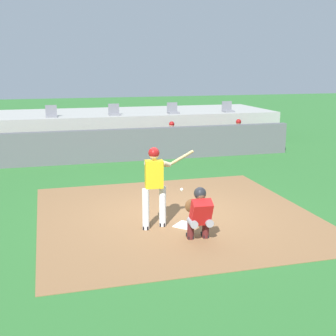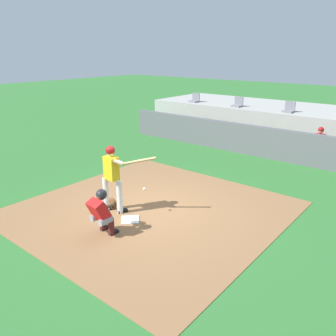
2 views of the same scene
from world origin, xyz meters
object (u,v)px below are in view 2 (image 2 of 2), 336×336
at_px(stadium_seat_0, 195,100).
at_px(stadium_seat_2, 289,109).
at_px(dugout_player_0, 318,144).
at_px(home_plate, 130,220).
at_px(batter_at_plate, 113,175).
at_px(stadium_seat_1, 238,104).
at_px(catcher_crouched, 103,210).

xyz_separation_m(stadium_seat_0, stadium_seat_2, (5.20, 0.00, 0.00)).
xyz_separation_m(dugout_player_0, stadium_seat_0, (-7.21, 2.03, 0.86)).
bearing_deg(home_plate, batter_at_plate, 172.15).
relative_size(stadium_seat_0, stadium_seat_1, 1.00).
bearing_deg(stadium_seat_1, batter_at_plate, -79.18).
height_order(stadium_seat_1, stadium_seat_2, same).
bearing_deg(stadium_seat_2, catcher_crouched, -89.96).
relative_size(home_plate, stadium_seat_1, 0.92).
bearing_deg(stadium_seat_0, dugout_player_0, -15.76).
xyz_separation_m(home_plate, batter_at_plate, (-0.67, 0.09, 1.01)).
xyz_separation_m(dugout_player_0, stadium_seat_2, (-2.01, 2.03, 0.86)).
height_order(batter_at_plate, stadium_seat_1, stadium_seat_1).
bearing_deg(dugout_player_0, catcher_crouched, -102.54).
bearing_deg(stadium_seat_1, stadium_seat_0, 180.00).
xyz_separation_m(stadium_seat_1, stadium_seat_2, (2.60, 0.00, 0.00)).
height_order(stadium_seat_0, stadium_seat_2, same).
relative_size(stadium_seat_0, stadium_seat_2, 1.00).
bearing_deg(stadium_seat_2, dugout_player_0, -45.36).
relative_size(dugout_player_0, stadium_seat_1, 2.71).
xyz_separation_m(batter_at_plate, dugout_player_0, (2.68, 8.05, -0.36)).
xyz_separation_m(batter_at_plate, catcher_crouched, (0.68, -0.95, -0.43)).
bearing_deg(home_plate, stadium_seat_2, 90.00).
height_order(dugout_player_0, stadium_seat_0, stadium_seat_0).
relative_size(batter_at_plate, stadium_seat_1, 3.76).
bearing_deg(catcher_crouched, stadium_seat_0, 115.25).
xyz_separation_m(home_plate, catcher_crouched, (0.01, -0.86, 0.58)).
bearing_deg(dugout_player_0, home_plate, -103.86).
distance_m(home_plate, stadium_seat_0, 11.53).
height_order(stadium_seat_0, stadium_seat_1, same).
distance_m(catcher_crouched, dugout_player_0, 9.23).
xyz_separation_m(home_plate, stadium_seat_0, (-5.20, 10.18, 1.51)).
relative_size(batter_at_plate, stadium_seat_0, 3.76).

